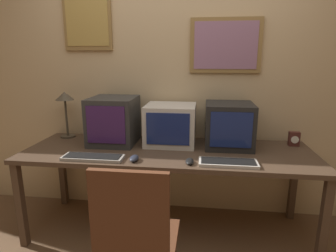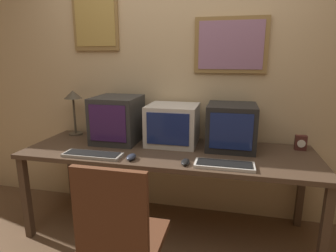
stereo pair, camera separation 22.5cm
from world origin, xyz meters
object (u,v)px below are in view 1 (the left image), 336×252
at_px(monitor_right, 229,125).
at_px(monitor_left, 114,120).
at_px(mouse_far_corner, 190,161).
at_px(desk_clock, 294,139).
at_px(keyboard_side, 228,163).
at_px(mouse_near_keyboard, 134,158).
at_px(desk_lamp, 65,102).
at_px(monitor_center, 170,124).
at_px(keyboard_main, 93,157).

bearing_deg(monitor_right, monitor_left, -178.73).
relative_size(mouse_far_corner, desk_clock, 0.96).
bearing_deg(desk_clock, keyboard_side, -139.58).
bearing_deg(keyboard_side, monitor_left, 156.85).
bearing_deg(mouse_near_keyboard, desk_lamp, 145.06).
xyz_separation_m(monitor_right, keyboard_side, (-0.03, -0.43, -0.17)).
height_order(monitor_left, mouse_near_keyboard, monitor_left).
relative_size(monitor_right, mouse_far_corner, 3.41).
relative_size(monitor_center, mouse_far_corner, 3.61).
bearing_deg(mouse_far_corner, monitor_left, 148.09).
relative_size(monitor_left, monitor_right, 1.05).
bearing_deg(desk_lamp, keyboard_main, -49.49).
distance_m(monitor_center, keyboard_side, 0.66).
bearing_deg(monitor_right, desk_lamp, 176.31).
height_order(monitor_left, keyboard_side, monitor_left).
xyz_separation_m(monitor_left, keyboard_side, (0.96, -0.41, -0.19)).
bearing_deg(desk_lamp, desk_clock, -0.64).
distance_m(keyboard_side, mouse_far_corner, 0.27).
bearing_deg(mouse_near_keyboard, keyboard_side, 1.30).
xyz_separation_m(mouse_near_keyboard, desk_lamp, (-0.78, 0.54, 0.32)).
xyz_separation_m(monitor_right, desk_clock, (0.56, 0.07, -0.12)).
relative_size(keyboard_main, desk_lamp, 1.06).
distance_m(monitor_right, mouse_near_keyboard, 0.86).
distance_m(monitor_left, keyboard_side, 1.06).
bearing_deg(keyboard_side, desk_lamp, 160.06).
bearing_deg(keyboard_side, mouse_near_keyboard, -178.70).
distance_m(monitor_right, keyboard_side, 0.47).
height_order(keyboard_side, desk_clock, desk_clock).
xyz_separation_m(monitor_center, desk_lamp, (-0.99, 0.08, 0.17)).
distance_m(monitor_right, keyboard_main, 1.13).
distance_m(desk_clock, desk_lamp, 2.07).
bearing_deg(desk_lamp, monitor_right, -3.69).
relative_size(keyboard_side, mouse_far_corner, 3.49).
distance_m(mouse_far_corner, desk_clock, 1.01).
bearing_deg(mouse_far_corner, keyboard_main, 179.62).
distance_m(monitor_center, keyboard_main, 0.72).
bearing_deg(keyboard_main, mouse_far_corner, -0.38).
xyz_separation_m(keyboard_side, mouse_near_keyboard, (-0.68, -0.02, 0.01)).
xyz_separation_m(monitor_right, desk_lamp, (-1.49, 0.10, 0.15)).
bearing_deg(mouse_far_corner, mouse_near_keyboard, 179.62).
height_order(monitor_left, monitor_right, monitor_left).
xyz_separation_m(monitor_center, keyboard_main, (-0.53, -0.46, -0.16)).
bearing_deg(monitor_center, keyboard_main, -139.11).
bearing_deg(desk_clock, mouse_far_corner, -148.82).
height_order(monitor_left, desk_clock, monitor_left).
height_order(monitor_center, keyboard_side, monitor_center).
xyz_separation_m(monitor_left, monitor_right, (0.99, 0.02, -0.02)).
xyz_separation_m(keyboard_side, mouse_far_corner, (-0.27, -0.02, 0.00)).
distance_m(keyboard_side, mouse_near_keyboard, 0.68).
distance_m(mouse_near_keyboard, desk_lamp, 1.00).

